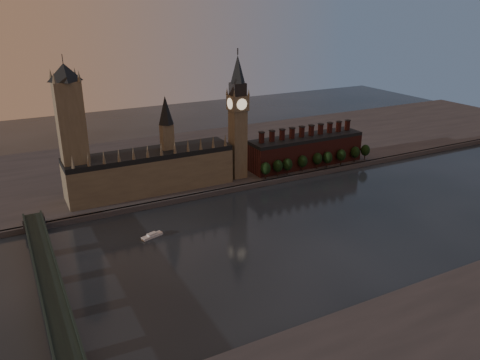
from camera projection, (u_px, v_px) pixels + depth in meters
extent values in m
plane|color=black|center=(301.00, 236.00, 308.72)|extent=(900.00, 900.00, 0.00)
cube|color=#49494F|center=(238.00, 188.00, 382.56)|extent=(900.00, 4.00, 4.00)
cube|color=#49494F|center=(196.00, 158.00, 457.10)|extent=(900.00, 180.00, 4.00)
cube|color=#776E55|center=(151.00, 173.00, 369.33)|extent=(130.00, 30.00, 28.00)
cube|color=black|center=(149.00, 154.00, 363.68)|extent=(130.00, 30.00, 4.00)
cube|color=#776E55|center=(167.00, 139.00, 366.68)|extent=(9.00, 9.00, 24.00)
cone|color=black|center=(165.00, 110.00, 358.56)|extent=(12.00, 12.00, 22.00)
cone|color=#776E55|center=(73.00, 162.00, 323.94)|extent=(2.60, 2.60, 10.00)
cone|color=#776E55|center=(88.00, 159.00, 328.61)|extent=(2.60, 2.60, 10.00)
cone|color=#776E55|center=(104.00, 157.00, 333.28)|extent=(2.60, 2.60, 10.00)
cone|color=#776E55|center=(119.00, 155.00, 337.95)|extent=(2.60, 2.60, 10.00)
cone|color=#776E55|center=(133.00, 153.00, 342.61)|extent=(2.60, 2.60, 10.00)
cone|color=#776E55|center=(148.00, 151.00, 347.28)|extent=(2.60, 2.60, 10.00)
cone|color=#776E55|center=(161.00, 149.00, 351.95)|extent=(2.60, 2.60, 10.00)
cone|color=#776E55|center=(175.00, 147.00, 356.62)|extent=(2.60, 2.60, 10.00)
cone|color=#776E55|center=(188.00, 145.00, 361.29)|extent=(2.60, 2.60, 10.00)
cone|color=#776E55|center=(201.00, 143.00, 365.95)|extent=(2.60, 2.60, 10.00)
cone|color=#776E55|center=(213.00, 142.00, 370.62)|extent=(2.60, 2.60, 10.00)
cone|color=#776E55|center=(225.00, 140.00, 375.29)|extent=(2.60, 2.60, 10.00)
cube|color=#776E55|center=(74.00, 145.00, 334.45)|extent=(18.00, 18.00, 90.00)
cone|color=black|center=(64.00, 72.00, 316.45)|extent=(24.00, 24.00, 12.00)
cylinder|color=#232326|center=(63.00, 63.00, 314.33)|extent=(0.50, 0.50, 12.00)
cone|color=#776E55|center=(54.00, 78.00, 307.05)|extent=(3.00, 3.00, 8.00)
cone|color=#776E55|center=(79.00, 76.00, 314.01)|extent=(3.00, 3.00, 8.00)
cone|color=#776E55|center=(51.00, 75.00, 320.30)|extent=(3.00, 3.00, 8.00)
cone|color=#776E55|center=(75.00, 73.00, 327.26)|extent=(3.00, 3.00, 8.00)
cube|color=#776E55|center=(238.00, 144.00, 392.53)|extent=(12.00, 12.00, 58.00)
cube|color=#776E55|center=(238.00, 103.00, 380.17)|extent=(14.00, 14.00, 12.00)
cube|color=#232326|center=(238.00, 89.00, 376.29)|extent=(11.00, 11.00, 10.00)
cone|color=black|center=(238.00, 69.00, 370.64)|extent=(13.00, 13.00, 22.00)
cylinder|color=#232326|center=(238.00, 51.00, 365.87)|extent=(1.00, 1.00, 5.00)
cylinder|color=beige|center=(242.00, 104.00, 374.21)|extent=(9.00, 0.50, 9.00)
cylinder|color=beige|center=(234.00, 101.00, 386.14)|extent=(9.00, 0.50, 9.00)
cylinder|color=beige|center=(230.00, 104.00, 377.04)|extent=(0.50, 9.00, 9.00)
cylinder|color=beige|center=(246.00, 102.00, 383.31)|extent=(0.50, 9.00, 9.00)
cone|color=#776E55|center=(234.00, 94.00, 368.78)|extent=(2.00, 2.00, 6.00)
cone|color=#776E55|center=(249.00, 92.00, 374.44)|extent=(2.00, 2.00, 6.00)
cone|color=#776E55|center=(227.00, 91.00, 379.55)|extent=(2.00, 2.00, 6.00)
cone|color=#776E55|center=(241.00, 90.00, 385.21)|extent=(2.00, 2.00, 6.00)
cube|color=#4F211E|center=(305.00, 152.00, 428.99)|extent=(110.00, 25.00, 24.00)
cube|color=black|center=(306.00, 138.00, 424.23)|extent=(110.00, 25.00, 3.00)
cube|color=#4F211E|center=(262.00, 138.00, 401.66)|extent=(3.50, 3.50, 9.00)
cube|color=#232326|center=(262.00, 132.00, 399.89)|extent=(4.20, 4.20, 1.00)
cube|color=#4F211E|center=(272.00, 136.00, 406.20)|extent=(3.50, 3.50, 9.00)
cube|color=#232326|center=(272.00, 131.00, 404.44)|extent=(4.20, 4.20, 1.00)
cube|color=#4F211E|center=(282.00, 135.00, 410.75)|extent=(3.50, 3.50, 9.00)
cube|color=#232326|center=(282.00, 129.00, 408.98)|extent=(4.20, 4.20, 1.00)
cube|color=#4F211E|center=(292.00, 133.00, 415.29)|extent=(3.50, 3.50, 9.00)
cube|color=#232326|center=(292.00, 128.00, 413.53)|extent=(4.20, 4.20, 1.00)
cube|color=#4F211E|center=(302.00, 132.00, 419.84)|extent=(3.50, 3.50, 9.00)
cube|color=#232326|center=(302.00, 127.00, 418.07)|extent=(4.20, 4.20, 1.00)
cube|color=#4F211E|center=(311.00, 131.00, 424.38)|extent=(3.50, 3.50, 9.00)
cube|color=#232326|center=(312.00, 125.00, 422.61)|extent=(4.20, 4.20, 1.00)
cube|color=#4F211E|center=(321.00, 129.00, 428.92)|extent=(3.50, 3.50, 9.00)
cube|color=#232326|center=(321.00, 124.00, 427.16)|extent=(4.20, 4.20, 1.00)
cube|color=#4F211E|center=(330.00, 128.00, 433.47)|extent=(3.50, 3.50, 9.00)
cube|color=#232326|center=(330.00, 123.00, 431.70)|extent=(4.20, 4.20, 1.00)
cube|color=#4F211E|center=(339.00, 127.00, 438.01)|extent=(3.50, 3.50, 9.00)
cube|color=#232326|center=(339.00, 122.00, 436.25)|extent=(4.20, 4.20, 1.00)
cube|color=#4F211E|center=(347.00, 125.00, 442.56)|extent=(3.50, 3.50, 9.00)
cube|color=#232326|center=(348.00, 120.00, 440.79)|extent=(4.20, 4.20, 1.00)
cylinder|color=black|center=(265.00, 176.00, 396.08)|extent=(0.80, 0.80, 6.00)
ellipsoid|color=black|center=(266.00, 168.00, 393.78)|extent=(8.60, 8.60, 10.75)
cylinder|color=black|center=(278.00, 173.00, 402.23)|extent=(0.80, 0.80, 6.00)
ellipsoid|color=black|center=(278.00, 166.00, 399.93)|extent=(8.60, 8.60, 10.75)
cylinder|color=black|center=(287.00, 171.00, 405.89)|extent=(0.80, 0.80, 6.00)
ellipsoid|color=black|center=(287.00, 164.00, 403.59)|extent=(8.60, 8.60, 10.75)
cylinder|color=black|center=(302.00, 168.00, 413.90)|extent=(0.80, 0.80, 6.00)
ellipsoid|color=black|center=(303.00, 161.00, 411.60)|extent=(8.60, 8.60, 10.75)
cylinder|color=black|center=(317.00, 165.00, 421.03)|extent=(0.80, 0.80, 6.00)
ellipsoid|color=black|center=(317.00, 159.00, 418.74)|extent=(8.60, 8.60, 10.75)
cylinder|color=black|center=(327.00, 164.00, 424.13)|extent=(0.80, 0.80, 6.00)
ellipsoid|color=black|center=(328.00, 157.00, 421.84)|extent=(8.60, 8.60, 10.75)
cylinder|color=black|center=(341.00, 162.00, 431.12)|extent=(0.80, 0.80, 6.00)
ellipsoid|color=black|center=(341.00, 155.00, 428.82)|extent=(8.60, 8.60, 10.75)
cylinder|color=black|center=(355.00, 159.00, 439.40)|extent=(0.80, 0.80, 6.00)
ellipsoid|color=black|center=(355.00, 152.00, 437.10)|extent=(8.60, 8.60, 10.75)
cylinder|color=black|center=(365.00, 157.00, 444.92)|extent=(0.80, 0.80, 6.00)
ellipsoid|color=black|center=(365.00, 150.00, 442.62)|extent=(8.60, 8.60, 10.75)
cube|color=black|center=(52.00, 290.00, 233.95)|extent=(12.00, 200.00, 2.50)
cube|color=black|center=(39.00, 290.00, 230.89)|extent=(1.00, 200.00, 1.30)
cube|color=black|center=(63.00, 284.00, 235.68)|extent=(1.00, 200.00, 1.30)
cube|color=#49494F|center=(34.00, 221.00, 313.35)|extent=(14.00, 8.00, 6.00)
cylinder|color=#232326|center=(68.00, 356.00, 197.66)|extent=(8.00, 8.00, 7.75)
cylinder|color=#232326|center=(56.00, 312.00, 225.83)|extent=(8.00, 8.00, 7.75)
cylinder|color=#232326|center=(48.00, 278.00, 253.99)|extent=(8.00, 8.00, 7.75)
cylinder|color=#232326|center=(41.00, 250.00, 282.15)|extent=(8.00, 8.00, 7.75)
cylinder|color=#232326|center=(35.00, 228.00, 310.31)|extent=(8.00, 8.00, 7.75)
cube|color=silver|center=(152.00, 236.00, 306.42)|extent=(15.16, 8.34, 1.67)
cube|color=silver|center=(152.00, 234.00, 305.91)|extent=(6.90, 4.85, 1.25)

